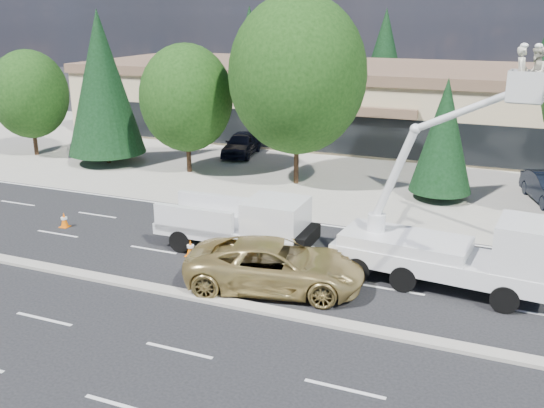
% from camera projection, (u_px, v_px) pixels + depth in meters
% --- Properties ---
extents(ground, '(140.00, 140.00, 0.00)m').
position_uv_depth(ground, '(227.00, 304.00, 20.52)').
color(ground, black).
rests_on(ground, ground).
extents(concrete_apron, '(140.00, 22.00, 0.01)m').
position_uv_depth(concrete_apron, '(368.00, 168.00, 38.15)').
color(concrete_apron, gray).
rests_on(concrete_apron, ground).
extents(road_median, '(120.00, 0.55, 0.12)m').
position_uv_depth(road_median, '(227.00, 302.00, 20.50)').
color(road_median, gray).
rests_on(road_median, ground).
extents(strip_mall, '(50.40, 15.40, 5.50)m').
position_uv_depth(strip_mall, '(401.00, 102.00, 46.08)').
color(strip_mall, '#C6B388').
rests_on(strip_mall, ground).
extents(tree_front_a, '(5.11, 5.11, 7.09)m').
position_uv_depth(tree_front_a, '(30.00, 94.00, 40.40)').
color(tree_front_a, '#332114').
rests_on(tree_front_a, ground).
extents(tree_front_b, '(4.88, 4.88, 9.63)m').
position_uv_depth(tree_front_b, '(102.00, 83.00, 37.93)').
color(tree_front_b, '#332114').
rests_on(tree_front_b, ground).
extents(tree_front_c, '(5.57, 5.57, 7.73)m').
position_uv_depth(tree_front_c, '(186.00, 98.00, 35.96)').
color(tree_front_c, '#332114').
rests_on(tree_front_c, ground).
extents(tree_front_d, '(7.57, 7.57, 10.50)m').
position_uv_depth(tree_front_d, '(297.00, 75.00, 32.95)').
color(tree_front_d, '#332114').
rests_on(tree_front_d, ground).
extents(tree_front_e, '(3.21, 3.21, 6.33)m').
position_uv_depth(tree_front_e, '(444.00, 136.00, 30.90)').
color(tree_front_e, '#332114').
rests_on(tree_front_e, ground).
extents(tree_back_a, '(5.06, 5.06, 9.98)m').
position_uv_depth(tree_back_a, '(250.00, 52.00, 62.39)').
color(tree_back_a, '#332114').
rests_on(tree_back_a, ground).
extents(tree_back_b, '(4.94, 4.94, 9.74)m').
position_uv_depth(tree_back_b, '(384.00, 58.00, 57.39)').
color(tree_back_b, '#332114').
rests_on(tree_back_b, ground).
extents(tree_back_c, '(4.32, 4.32, 8.52)m').
position_uv_depth(tree_back_c, '(544.00, 70.00, 52.55)').
color(tree_back_c, '#332114').
rests_on(tree_back_c, ground).
extents(utility_pickup, '(6.19, 2.50, 2.37)m').
position_uv_depth(utility_pickup, '(242.00, 229.00, 24.77)').
color(utility_pickup, silver).
rests_on(utility_pickup, ground).
extents(bucket_truck, '(7.71, 3.03, 8.55)m').
position_uv_depth(bucket_truck, '(461.00, 241.00, 21.05)').
color(bucket_truck, silver).
rests_on(bucket_truck, ground).
extents(traffic_cone_a, '(0.40, 0.40, 0.70)m').
position_uv_depth(traffic_cone_a, '(64.00, 220.00, 27.71)').
color(traffic_cone_a, '#E86207').
rests_on(traffic_cone_a, ground).
extents(traffic_cone_b, '(0.40, 0.40, 0.70)m').
position_uv_depth(traffic_cone_b, '(191.00, 248.00, 24.43)').
color(traffic_cone_b, '#E86207').
rests_on(traffic_cone_b, ground).
extents(traffic_cone_c, '(0.40, 0.40, 0.70)m').
position_uv_depth(traffic_cone_c, '(315.00, 256.00, 23.59)').
color(traffic_cone_c, '#E86207').
rests_on(traffic_cone_c, ground).
extents(traffic_cone_d, '(0.40, 0.40, 0.70)m').
position_uv_depth(traffic_cone_d, '(504.00, 299.00, 20.10)').
color(traffic_cone_d, '#E86207').
rests_on(traffic_cone_d, ground).
extents(minivan, '(6.79, 4.21, 1.75)m').
position_uv_depth(minivan, '(275.00, 265.00, 21.44)').
color(minivan, tan).
rests_on(minivan, ground).
extents(parked_car_west, '(2.58, 4.94, 1.60)m').
position_uv_depth(parked_car_west, '(242.00, 144.00, 41.32)').
color(parked_car_west, black).
rests_on(parked_car_west, ground).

